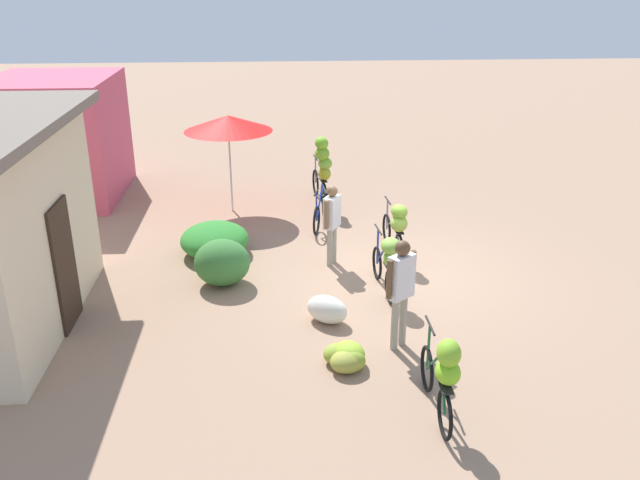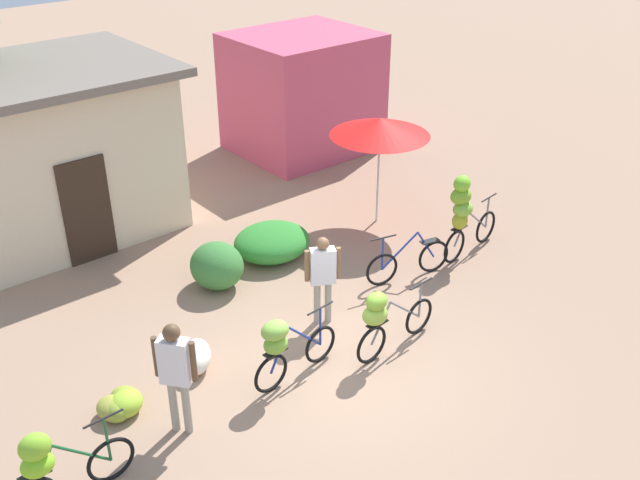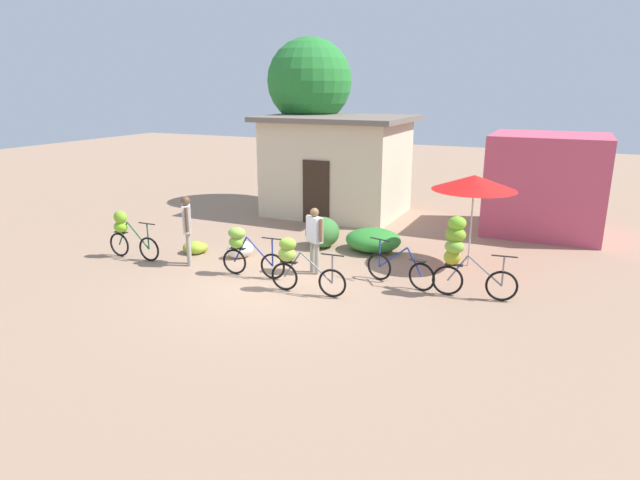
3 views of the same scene
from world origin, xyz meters
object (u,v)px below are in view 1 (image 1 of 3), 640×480
Objects in this scene: market_umbrella at (228,123)px; bicycle_by_shop at (321,211)px; bicycle_leftmost at (443,373)px; bicycle_rightmost at (322,166)px; shop_pink at (58,138)px; produce_sack at (327,309)px; person_bystander at (401,283)px; person_vendor at (332,217)px; bicycle_near_pile at (388,260)px; banana_pile_on_ground at (347,357)px; bicycle_center_loaded at (397,226)px.

market_umbrella is 2.84m from bicycle_by_shop.
bicycle_rightmost reaches higher than bicycle_leftmost.
shop_pink is at bearing 78.77° from bicycle_rightmost.
shop_pink is 9.09m from produce_sack.
bicycle_by_shop is at bearing 8.92° from person_bystander.
bicycle_by_shop reaches higher than produce_sack.
person_bystander is (-3.04, -0.73, 0.10)m from person_vendor.
bicycle_by_shop is 1.06× the size of person_vendor.
person_vendor is 0.91× the size of person_bystander.
bicycle_leftmost is 1.81m from person_bystander.
market_umbrella is at bearing -108.43° from shop_pink.
banana_pile_on_ground is at bearing 156.60° from bicycle_near_pile.
shop_pink reaches higher than person_vendor.
bicycle_near_pile reaches higher than bicycle_by_shop.
bicycle_leftmost is at bearing -168.86° from person_vendor.
market_umbrella is 1.30× the size of person_bystander.
shop_pink is 6.41m from bicycle_rightmost.
banana_pile_on_ground is (-8.07, -6.13, -1.29)m from shop_pink.
bicycle_rightmost is 3.30m from person_vendor.
person_vendor is (-0.14, 1.25, 0.25)m from bicycle_center_loaded.
bicycle_near_pile is at bearing -149.46° from person_vendor.
market_umbrella is 5.95m from produce_sack.
person_bystander is (-5.07, -0.80, 0.70)m from bicycle_by_shop.
bicycle_near_pile is at bearing -147.78° from market_umbrella.
produce_sack is at bearing 177.35° from bicycle_by_shop.
shop_pink is at bearing 71.57° from market_umbrella.
bicycle_leftmost is at bearing -173.73° from bicycle_rightmost.
bicycle_near_pile is at bearing -23.40° from banana_pile_on_ground.
banana_pile_on_ground is at bearing 178.66° from person_vendor.
person_vendor reaches higher than bicycle_center_loaded.
banana_pile_on_ground is at bearing 179.80° from bicycle_by_shop.
bicycle_leftmost reaches higher than produce_sack.
bicycle_leftmost reaches higher than bicycle_center_loaded.
bicycle_leftmost is at bearing -155.00° from produce_sack.
bicycle_center_loaded is at bearing -19.92° from banana_pile_on_ground.
person_bystander reaches higher than bicycle_leftmost.
banana_pile_on_ground is at bearing -142.76° from shop_pink.
person_vendor is at bearing 30.54° from bicycle_near_pile.
bicycle_leftmost is 2.27× the size of produce_sack.
person_vendor is (4.80, 0.95, 0.24)m from bicycle_leftmost.
bicycle_rightmost is at bearing -1.15° from banana_pile_on_ground.
person_bystander is (-3.18, 0.51, 0.36)m from bicycle_center_loaded.
shop_pink is at bearing 59.44° from bicycle_center_loaded.
shop_pink reaches higher than market_umbrella.
market_umbrella reaches higher than produce_sack.
bicycle_leftmost is (-9.35, -7.16, -0.74)m from shop_pink.
bicycle_center_loaded is (-3.02, -3.29, -1.35)m from market_umbrella.
market_umbrella reaches higher than person_vendor.
bicycle_center_loaded is at bearing -120.56° from shop_pink.
market_umbrella is at bearing 16.39° from banana_pile_on_ground.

